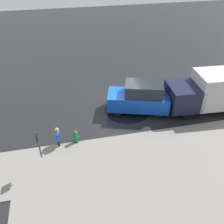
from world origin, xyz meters
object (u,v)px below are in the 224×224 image
object	(u,v)px
moving_hatchback	(140,98)
fire_hydrant	(76,137)
pedestrian	(58,136)
sign_post	(39,146)
delivery_truck	(211,91)

from	to	relation	value
moving_hatchback	fire_hydrant	size ratio (longest dim) A/B	5.27
pedestrian	moving_hatchback	bearing A→B (deg)	-157.01
pedestrian	sign_post	size ratio (longest dim) A/B	0.51
pedestrian	delivery_truck	bearing A→B (deg)	-171.35
fire_hydrant	pedestrian	size ratio (longest dim) A/B	0.66
moving_hatchback	delivery_truck	size ratio (longest dim) A/B	0.77
pedestrian	fire_hydrant	bearing A→B (deg)	-177.55
delivery_truck	sign_post	size ratio (longest dim) A/B	2.29
moving_hatchback	pedestrian	distance (m)	5.80
moving_hatchback	fire_hydrant	distance (m)	4.94
delivery_truck	sign_post	distance (m)	11.15
sign_post	delivery_truck	bearing A→B (deg)	-163.88
moving_hatchback	delivery_truck	bearing A→B (deg)	170.65
moving_hatchback	sign_post	xyz separation A→B (m)	(6.14, 3.85, 0.55)
pedestrian	sign_post	xyz separation A→B (m)	(0.81, 1.59, 0.90)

